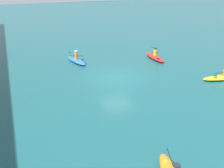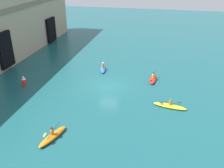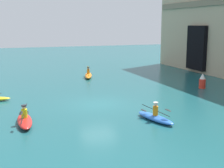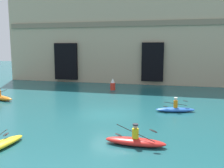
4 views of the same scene
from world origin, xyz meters
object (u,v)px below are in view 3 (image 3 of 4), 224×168
kayak_orange (88,75)px  kayak_red (25,120)px  marker_buoy (202,81)px  kayak_blue (155,117)px

kayak_orange → kayak_red: bearing=-12.0°
kayak_red → marker_buoy: size_ratio=2.29×
kayak_blue → marker_buoy: (-7.21, 8.55, 0.42)m
kayak_orange → kayak_red: size_ratio=1.12×
kayak_blue → marker_buoy: bearing=-63.1°
kayak_blue → kayak_orange: bearing=-14.7°
marker_buoy → kayak_red: bearing=-72.0°
kayak_orange → kayak_red: (14.36, -7.86, -0.01)m
kayak_blue → kayak_red: size_ratio=0.99×
kayak_orange → kayak_blue: (16.37, -0.40, -0.03)m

